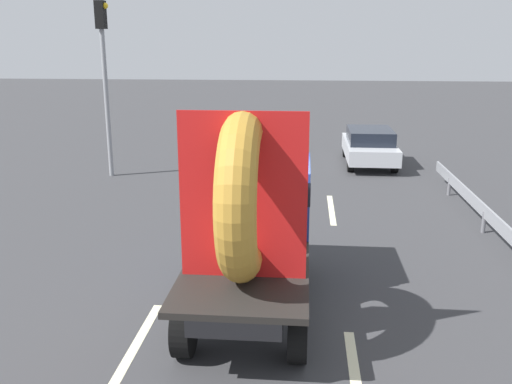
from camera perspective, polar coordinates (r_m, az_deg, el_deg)
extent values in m
plane|color=#38383A|center=(10.77, -1.07, -10.06)|extent=(120.00, 120.00, 0.00)
cylinder|color=black|center=(11.30, -4.12, -6.32)|extent=(0.28, 0.91, 0.91)
cylinder|color=black|center=(11.17, 4.58, -6.61)|extent=(0.28, 0.91, 0.91)
cylinder|color=black|center=(8.64, -7.36, -13.58)|extent=(0.28, 0.91, 0.91)
cylinder|color=black|center=(8.46, 4.31, -14.15)|extent=(0.28, 0.91, 0.91)
cube|color=black|center=(9.71, -0.53, -7.18)|extent=(1.30, 4.84, 0.25)
cube|color=navy|center=(10.81, 0.21, -0.34)|extent=(2.00, 1.95, 1.35)
cube|color=black|center=(10.68, 0.19, 1.13)|extent=(2.02, 1.86, 0.44)
cube|color=black|center=(8.74, -1.18, -8.55)|extent=(2.00, 2.89, 0.10)
cube|color=black|center=(9.83, -0.31, -2.08)|extent=(1.80, 0.08, 1.10)
torus|color=#B7842D|center=(8.16, -1.34, -0.49)|extent=(0.58, 2.53, 2.53)
cube|color=red|center=(8.16, -1.34, -0.49)|extent=(1.90, 0.03, 2.53)
cylinder|color=black|center=(23.18, 9.23, 4.39)|extent=(0.22, 0.65, 0.65)
cylinder|color=black|center=(23.35, 13.11, 4.26)|extent=(0.22, 0.65, 0.65)
cylinder|color=black|center=(20.52, 9.73, 2.97)|extent=(0.22, 0.65, 0.65)
cylinder|color=black|center=(20.71, 14.10, 2.84)|extent=(0.22, 0.65, 0.65)
cube|color=silver|center=(21.87, 11.56, 4.37)|extent=(1.82, 4.26, 0.56)
cube|color=black|center=(21.68, 11.67, 5.71)|extent=(1.64, 2.38, 0.51)
cylinder|color=gray|center=(19.94, -15.10, 8.67)|extent=(0.16, 0.16, 5.01)
cube|color=black|center=(19.85, -15.71, 17.16)|extent=(0.30, 0.36, 0.90)
sphere|color=yellow|center=(19.81, -15.28, 18.01)|extent=(0.20, 0.20, 0.20)
cube|color=gray|center=(13.21, 24.68, -4.08)|extent=(0.06, 13.98, 0.32)
cylinder|color=slate|center=(14.87, 22.41, -2.89)|extent=(0.10, 0.10, 0.55)
cylinder|color=slate|center=(18.10, 19.27, 0.52)|extent=(0.10, 0.10, 0.55)
cube|color=beige|center=(9.10, -12.51, -15.53)|extent=(0.16, 2.97, 0.01)
cube|color=beige|center=(16.18, -4.22, -1.33)|extent=(0.16, 2.36, 0.01)
cube|color=beige|center=(8.56, 10.06, -17.53)|extent=(0.16, 2.14, 0.01)
cube|color=beige|center=(15.86, 7.77, -1.77)|extent=(0.16, 2.88, 0.01)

